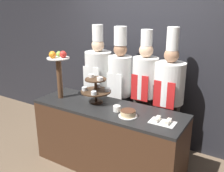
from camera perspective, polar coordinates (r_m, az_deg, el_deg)
wall_back at (r=3.82m, az=7.22°, el=7.70°), size 10.00×0.06×2.80m
buffet_counter at (r=3.31m, az=-0.93°, el=-11.77°), size 1.95×0.64×0.86m
tiered_stand at (r=3.21m, az=-3.73°, el=-0.57°), size 0.39×0.39×0.36m
fruit_pedestal at (r=3.37m, az=-12.06°, el=4.34°), size 0.29×0.29×0.65m
cake_round at (r=2.86m, az=3.68°, el=-6.27°), size 0.22×0.22×0.07m
cup_white at (r=2.99m, az=1.12°, el=-5.16°), size 0.09×0.09×0.07m
cake_square_tray at (r=2.77m, az=11.49°, el=-7.91°), size 0.28×0.17×0.05m
chef_left at (r=3.87m, az=-3.11°, el=1.41°), size 0.40×0.40×1.81m
chef_center_left at (r=3.67m, az=1.83°, el=0.62°), size 0.35×0.35×1.80m
chef_center_right at (r=3.50m, az=7.44°, el=-0.46°), size 0.35×0.35×1.78m
chef_right at (r=3.39m, az=12.81°, el=-1.81°), size 0.40×0.40×1.82m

